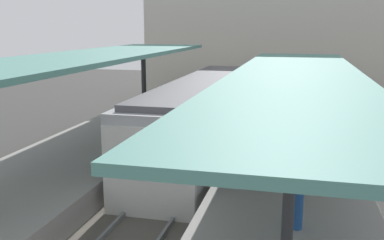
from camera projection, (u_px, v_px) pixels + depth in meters
name	position (u px, v px, depth m)	size (l,w,h in m)	color
ground_plane	(174.00, 193.00, 14.66)	(80.00, 80.00, 0.00)	#383835
platform_left	(70.00, 170.00, 15.45)	(4.40, 28.00, 1.00)	gray
platform_right	(291.00, 188.00, 13.68)	(4.40, 28.00, 1.00)	gray
track_ballast	(174.00, 190.00, 14.64)	(3.20, 28.00, 0.20)	#59544C
rail_near_side	(153.00, 183.00, 14.78)	(0.08, 28.00, 0.14)	slate
rail_far_side	(195.00, 187.00, 14.44)	(0.08, 28.00, 0.14)	slate
commuter_train	(203.00, 117.00, 18.49)	(2.78, 13.93, 3.10)	#ADADB2
canopy_left	(84.00, 59.00, 15.99)	(4.18, 21.00, 3.43)	#333335
canopy_right	(297.00, 76.00, 14.31)	(4.18, 21.00, 2.98)	#333335
platform_bench	(270.00, 135.00, 16.47)	(1.40, 0.41, 0.86)	black
platform_sign	(279.00, 113.00, 14.59)	(0.90, 0.08, 2.21)	#262628
litter_bin	(250.00, 153.00, 14.29)	(0.44, 0.44, 0.80)	maroon
passenger_near_bench	(298.00, 191.00, 9.67)	(0.36, 0.36, 1.70)	navy
station_building_backdrop	(274.00, 26.00, 32.08)	(18.00, 6.00, 11.00)	beige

